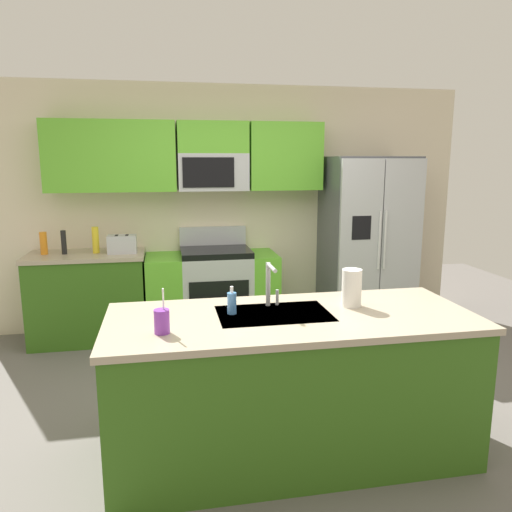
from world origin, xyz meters
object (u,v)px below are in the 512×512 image
range_oven (213,292)px  bottle_yellow (96,240)px  refrigerator (367,243)px  bottle_orange (44,243)px  toaster (122,244)px  soap_dispenser (232,303)px  paper_towel_roll (352,288)px  sink_faucet (270,281)px  drink_cup_purple (162,321)px  pepper_mill (64,242)px

range_oven → bottle_yellow: 1.30m
refrigerator → bottle_orange: 3.34m
toaster → soap_dispenser: (0.80, -2.16, -0.02)m
soap_dispenser → bottle_yellow: bearing=115.7°
refrigerator → paper_towel_roll: size_ratio=7.71×
soap_dispenser → paper_towel_roll: size_ratio=0.71×
toaster → bottle_yellow: size_ratio=1.06×
bottle_orange → sink_faucet: sink_faucet is taller
sink_faucet → soap_dispenser: (-0.26, -0.10, -0.10)m
soap_dispenser → range_oven: bearing=87.5°
bottle_orange → sink_faucet: size_ratio=0.79×
toaster → refrigerator: bearing=-0.4°
range_oven → bottle_yellow: bottle_yellow is taller
refrigerator → sink_faucet: bearing=-126.8°
soap_dispenser → toaster: bearing=110.4°
range_oven → soap_dispenser: (-0.10, -2.21, 0.53)m
toaster → drink_cup_purple: bearing=-80.9°
toaster → range_oven: bearing=3.3°
refrigerator → soap_dispenser: (-1.78, -2.14, 0.04)m
pepper_mill → sink_faucet: 2.66m
toaster → drink_cup_purple: 2.46m
range_oven → bottle_orange: size_ratio=6.13×
toaster → drink_cup_purple: drink_cup_purple is taller
bottle_orange → drink_cup_purple: size_ratio=0.88×
bottle_yellow → sink_faucet: size_ratio=0.93×
refrigerator → pepper_mill: refrigerator is taller
refrigerator → toaster: 2.58m
toaster → pepper_mill: size_ratio=1.19×
sink_faucet → soap_dispenser: bearing=-158.9°
bottle_yellow → sink_faucet: bearing=-58.0°
drink_cup_purple → soap_dispenser: size_ratio=1.48×
refrigerator → bottle_orange: refrigerator is taller
toaster → bottle_orange: bottle_orange is taller
pepper_mill → soap_dispenser: (1.36, -2.21, -0.05)m
sink_faucet → drink_cup_purple: size_ratio=1.12×
refrigerator → sink_faucet: size_ratio=6.56×
range_oven → bottle_orange: 1.75m
bottle_yellow → bottle_orange: 0.50m
toaster → paper_towel_roll: bearing=-53.8°
pepper_mill → bottle_yellow: size_ratio=0.90×
range_oven → bottle_orange: bearing=179.3°
drink_cup_purple → paper_towel_roll: drink_cup_purple is taller
refrigerator → drink_cup_purple: refrigerator is taller
sink_faucet → toaster: bearing=117.2°
toaster → sink_faucet: size_ratio=0.99×
toaster → soap_dispenser: 2.30m
drink_cup_purple → paper_towel_roll: bearing=13.5°
pepper_mill → paper_towel_roll: paper_towel_roll is taller
range_oven → refrigerator: size_ratio=0.74×
bottle_yellow → soap_dispenser: (1.06, -2.21, -0.06)m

